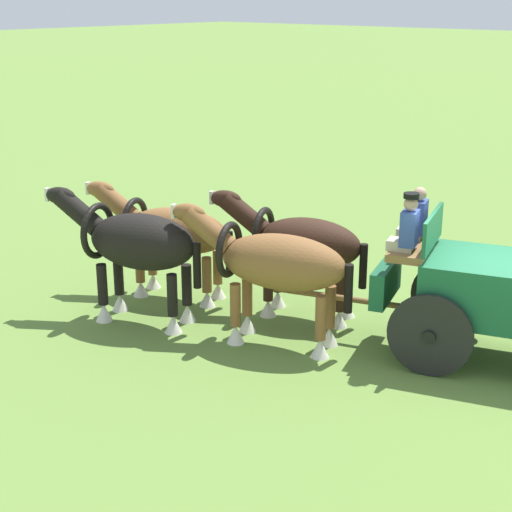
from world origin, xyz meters
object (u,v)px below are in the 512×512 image
at_px(show_wagon, 500,291).
at_px(draft_horse_rear_off, 301,245).
at_px(draft_horse_rear_near, 275,265).
at_px(draft_horse_lead_off, 170,232).
at_px(draft_horse_lead_near, 136,244).

distance_m(show_wagon, draft_horse_rear_off, 3.55).
height_order(show_wagon, draft_horse_rear_near, show_wagon).
bearing_deg(draft_horse_lead_off, draft_horse_rear_near, 172.40).
xyz_separation_m(draft_horse_lead_near, draft_horse_lead_off, (0.44, -1.22, -0.15)).
height_order(draft_horse_rear_near, draft_horse_rear_off, draft_horse_rear_near).
relative_size(show_wagon, draft_horse_rear_off, 1.96).
relative_size(draft_horse_rear_off, draft_horse_lead_off, 0.96).
distance_m(draft_horse_rear_off, draft_horse_lead_near, 2.90).
height_order(show_wagon, draft_horse_rear_off, show_wagon).
height_order(show_wagon, draft_horse_lead_near, show_wagon).
height_order(show_wagon, draft_horse_lead_off, show_wagon).
bearing_deg(draft_horse_rear_near, draft_horse_lead_near, 18.88).
bearing_deg(draft_horse_lead_near, draft_horse_rear_off, -134.43).
bearing_deg(show_wagon, draft_horse_rear_off, 8.32).
bearing_deg(draft_horse_rear_off, show_wagon, -171.68).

